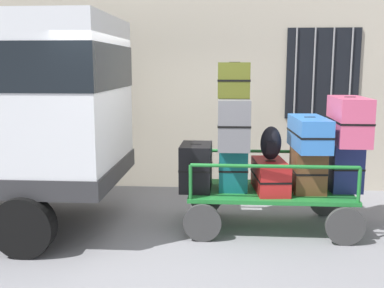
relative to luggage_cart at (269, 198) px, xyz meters
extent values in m
plane|color=gray|center=(-1.18, -0.36, -0.41)|extent=(40.00, 40.00, 0.00)
cube|color=#BCB29E|center=(-1.18, 2.11, 2.09)|extent=(12.00, 0.30, 5.00)
cube|color=black|center=(-2.98, 1.94, 1.59)|extent=(1.20, 0.04, 1.50)
cylinder|color=gray|center=(-3.43, 1.90, 1.59)|extent=(0.03, 0.03, 1.50)
cylinder|color=gray|center=(-3.13, 1.90, 1.59)|extent=(0.03, 0.03, 1.50)
cylinder|color=gray|center=(-2.83, 1.90, 1.59)|extent=(0.03, 0.03, 1.50)
cylinder|color=gray|center=(-2.53, 1.90, 1.59)|extent=(0.03, 0.03, 1.50)
cube|color=black|center=(1.02, 1.94, 1.59)|extent=(1.20, 0.04, 1.50)
cylinder|color=gray|center=(0.57, 1.90, 1.59)|extent=(0.03, 0.03, 1.50)
cylinder|color=gray|center=(0.87, 1.90, 1.59)|extent=(0.03, 0.03, 1.50)
cylinder|color=gray|center=(1.17, 1.90, 1.59)|extent=(0.03, 0.03, 1.50)
cylinder|color=gray|center=(1.47, 1.90, 1.59)|extent=(0.03, 0.03, 1.50)
cylinder|color=black|center=(-2.84, -1.14, -0.06)|extent=(0.70, 0.22, 0.70)
cube|color=#1E722D|center=(0.00, 0.00, 0.08)|extent=(2.10, 1.05, 0.05)
cylinder|color=#383838|center=(0.86, -0.55, -0.18)|extent=(0.47, 0.06, 0.47)
cylinder|color=#383838|center=(0.86, 0.55, -0.18)|extent=(0.47, 0.06, 0.47)
cylinder|color=#383838|center=(-0.86, -0.55, -0.18)|extent=(0.47, 0.06, 0.47)
cylinder|color=#383838|center=(-0.86, 0.55, -0.18)|extent=(0.47, 0.06, 0.47)
cylinder|color=#1E722D|center=(1.01, -0.49, 0.32)|extent=(0.04, 0.04, 0.42)
cylinder|color=#1E722D|center=(1.01, 0.49, 0.32)|extent=(0.04, 0.04, 0.42)
cylinder|color=#1E722D|center=(-1.01, -0.49, 0.32)|extent=(0.04, 0.04, 0.42)
cylinder|color=#1E722D|center=(-1.01, 0.49, 0.32)|extent=(0.04, 0.04, 0.42)
cylinder|color=#1E722D|center=(0.00, -0.49, 0.53)|extent=(2.02, 0.04, 0.04)
cylinder|color=#1E722D|center=(0.00, 0.49, 0.53)|extent=(2.02, 0.04, 0.04)
cube|color=black|center=(-0.97, -0.03, 0.41)|extent=(0.41, 0.61, 0.60)
cube|color=black|center=(-0.97, -0.03, 0.41)|extent=(0.42, 0.62, 0.02)
cube|color=black|center=(-0.97, -0.03, 0.71)|extent=(0.14, 0.03, 0.02)
cube|color=#0F5960|center=(-0.48, 0.03, 0.39)|extent=(0.37, 0.50, 0.57)
cube|color=black|center=(-0.48, 0.03, 0.39)|extent=(0.38, 0.51, 0.02)
cube|color=black|center=(-0.48, 0.03, 0.67)|extent=(0.13, 0.03, 0.02)
cube|color=slate|center=(-0.48, -0.03, 1.00)|extent=(0.39, 0.89, 0.63)
cube|color=black|center=(-0.48, -0.03, 1.00)|extent=(0.40, 0.90, 0.02)
cube|color=black|center=(-0.48, -0.03, 1.31)|extent=(0.14, 0.03, 0.02)
cube|color=#4C5119|center=(-0.48, -0.03, 1.54)|extent=(0.41, 0.44, 0.44)
cube|color=black|center=(-0.48, -0.03, 1.54)|extent=(0.42, 0.45, 0.02)
cube|color=black|center=(-0.48, -0.03, 1.76)|extent=(0.14, 0.04, 0.02)
cube|color=#B21E1E|center=(0.00, -0.04, 0.31)|extent=(0.46, 0.82, 0.39)
cube|color=black|center=(0.00, -0.04, 0.31)|extent=(0.47, 0.83, 0.02)
cube|color=black|center=(0.00, -0.04, 0.50)|extent=(0.14, 0.04, 0.02)
cube|color=brown|center=(0.48, -0.02, 0.38)|extent=(0.41, 0.54, 0.55)
cube|color=black|center=(0.48, -0.02, 0.38)|extent=(0.42, 0.55, 0.02)
cube|color=black|center=(0.48, -0.02, 0.65)|extent=(0.14, 0.04, 0.02)
cube|color=#3372C6|center=(0.48, -0.01, 0.87)|extent=(0.44, 0.95, 0.41)
cube|color=black|center=(0.48, -0.01, 0.87)|extent=(0.45, 0.96, 0.02)
cube|color=black|center=(0.48, -0.01, 1.07)|extent=(0.14, 0.04, 0.02)
cube|color=navy|center=(0.97, 0.03, 0.42)|extent=(0.41, 0.41, 0.63)
cube|color=black|center=(0.97, 0.03, 0.42)|extent=(0.42, 0.42, 0.02)
cube|color=black|center=(0.97, 0.03, 0.73)|extent=(0.14, 0.04, 0.02)
cube|color=#CC4C72|center=(0.97, -0.02, 1.04)|extent=(0.41, 0.90, 0.59)
cube|color=black|center=(0.97, -0.02, 1.04)|extent=(0.42, 0.91, 0.02)
cube|color=black|center=(0.97, -0.02, 1.33)|extent=(0.14, 0.03, 0.02)
ellipsoid|color=black|center=(0.00, 0.03, 0.73)|extent=(0.27, 0.19, 0.44)
cube|color=black|center=(0.00, -0.07, 0.69)|extent=(0.14, 0.06, 0.15)
camera|label=1|loc=(-0.60, -5.88, 1.73)|focal=42.65mm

